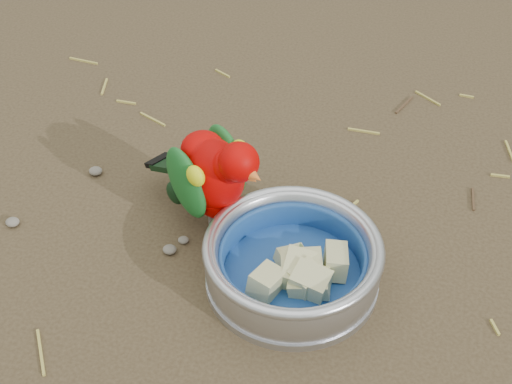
# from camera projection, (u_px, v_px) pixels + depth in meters

# --- Properties ---
(ground) EXTENTS (60.00, 60.00, 0.00)m
(ground) POSITION_uv_depth(u_px,v_px,m) (264.00, 279.00, 0.82)
(ground) COLOR #453724
(food_bowl) EXTENTS (0.20, 0.20, 0.02)m
(food_bowl) POSITION_uv_depth(u_px,v_px,m) (292.00, 277.00, 0.82)
(food_bowl) COLOR #B2B2BA
(food_bowl) RESTS_ON ground
(bowl_wall) EXTENTS (0.20, 0.20, 0.04)m
(bowl_wall) POSITION_uv_depth(u_px,v_px,m) (293.00, 259.00, 0.80)
(bowl_wall) COLOR #B2B2BA
(bowl_wall) RESTS_ON food_bowl
(fruit_wedges) EXTENTS (0.12, 0.12, 0.03)m
(fruit_wedges) POSITION_uv_depth(u_px,v_px,m) (293.00, 263.00, 0.80)
(fruit_wedges) COLOR #C4C185
(fruit_wedges) RESTS_ON food_bowl
(lory_parrot) EXTENTS (0.20, 0.17, 0.15)m
(lory_parrot) POSITION_uv_depth(u_px,v_px,m) (214.00, 182.00, 0.84)
(lory_parrot) COLOR #B50100
(lory_parrot) RESTS_ON ground
(ground_debris) EXTENTS (0.90, 0.80, 0.01)m
(ground_debris) POSITION_uv_depth(u_px,v_px,m) (254.00, 273.00, 0.83)
(ground_debris) COLOR #AC9C47
(ground_debris) RESTS_ON ground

